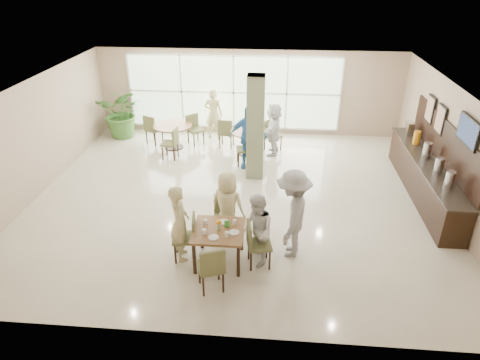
# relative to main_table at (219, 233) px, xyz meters

# --- Properties ---
(ground) EXTENTS (10.00, 10.00, 0.00)m
(ground) POSITION_rel_main_table_xyz_m (0.09, 2.61, -0.66)
(ground) COLOR beige
(ground) RESTS_ON ground
(room_shell) EXTENTS (10.00, 10.00, 10.00)m
(room_shell) POSITION_rel_main_table_xyz_m (0.09, 2.61, 1.04)
(room_shell) COLOR white
(room_shell) RESTS_ON ground
(window_bank) EXTENTS (7.00, 0.04, 7.00)m
(window_bank) POSITION_rel_main_table_xyz_m (-0.41, 7.07, 0.74)
(window_bank) COLOR silver
(window_bank) RESTS_ON ground
(column) EXTENTS (0.45, 0.45, 2.80)m
(column) POSITION_rel_main_table_xyz_m (0.49, 3.81, 0.74)
(column) COLOR #6D7350
(column) RESTS_ON ground
(main_table) EXTENTS (0.98, 0.98, 0.75)m
(main_table) POSITION_rel_main_table_xyz_m (0.00, 0.00, 0.00)
(main_table) COLOR brown
(main_table) RESTS_ON ground
(round_table_left) EXTENTS (1.21, 1.21, 0.75)m
(round_table_left) POSITION_rel_main_table_xyz_m (-2.18, 5.60, -0.07)
(round_table_left) COLOR brown
(round_table_left) RESTS_ON ground
(round_table_right) EXTENTS (1.11, 1.11, 0.75)m
(round_table_right) POSITION_rel_main_table_xyz_m (0.22, 5.31, -0.09)
(round_table_right) COLOR brown
(round_table_right) RESTS_ON ground
(chairs_main_table) EXTENTS (2.00, 2.11, 0.95)m
(chairs_main_table) POSITION_rel_main_table_xyz_m (0.01, 0.01, -0.19)
(chairs_main_table) COLOR #525A31
(chairs_main_table) RESTS_ON ground
(chairs_table_left) EXTENTS (1.98, 1.73, 0.95)m
(chairs_table_left) POSITION_rel_main_table_xyz_m (-2.17, 5.56, -0.19)
(chairs_table_left) COLOR #525A31
(chairs_table_left) RESTS_ON ground
(chairs_table_right) EXTENTS (2.03, 1.76, 0.95)m
(chairs_table_right) POSITION_rel_main_table_xyz_m (0.19, 5.33, -0.19)
(chairs_table_right) COLOR #525A31
(chairs_table_right) RESTS_ON ground
(tabletop_clutter) EXTENTS (0.72, 0.74, 0.21)m
(tabletop_clutter) POSITION_rel_main_table_xyz_m (0.03, -0.00, 0.15)
(tabletop_clutter) COLOR white
(tabletop_clutter) RESTS_ON main_table
(buffet_counter) EXTENTS (0.64, 4.70, 1.95)m
(buffet_counter) POSITION_rel_main_table_xyz_m (4.79, 3.12, -0.11)
(buffet_counter) COLOR black
(buffet_counter) RESTS_ON ground
(wall_tv) EXTENTS (0.06, 1.00, 0.58)m
(wall_tv) POSITION_rel_main_table_xyz_m (5.03, 2.01, 1.49)
(wall_tv) COLOR black
(wall_tv) RESTS_ON ground
(framed_art_a) EXTENTS (0.05, 0.55, 0.70)m
(framed_art_a) POSITION_rel_main_table_xyz_m (5.04, 3.61, 1.19)
(framed_art_a) COLOR black
(framed_art_a) RESTS_ON ground
(framed_art_b) EXTENTS (0.05, 0.55, 0.70)m
(framed_art_b) POSITION_rel_main_table_xyz_m (5.04, 4.41, 1.19)
(framed_art_b) COLOR black
(framed_art_b) RESTS_ON ground
(potted_plant) EXTENTS (1.52, 1.52, 1.67)m
(potted_plant) POSITION_rel_main_table_xyz_m (-4.04, 6.41, 0.18)
(potted_plant) COLOR #3D712D
(potted_plant) RESTS_ON ground
(teen_left) EXTENTS (0.54, 0.67, 1.60)m
(teen_left) POSITION_rel_main_table_xyz_m (-0.77, 0.09, 0.14)
(teen_left) COLOR #CBC087
(teen_left) RESTS_ON ground
(teen_far) EXTENTS (0.85, 0.65, 1.55)m
(teen_far) POSITION_rel_main_table_xyz_m (0.08, 0.86, 0.11)
(teen_far) COLOR #CBC087
(teen_far) RESTS_ON ground
(teen_right) EXTENTS (0.77, 0.87, 1.49)m
(teen_right) POSITION_rel_main_table_xyz_m (0.73, 0.04, 0.09)
(teen_right) COLOR white
(teen_right) RESTS_ON ground
(teen_standing) EXTENTS (0.88, 1.29, 1.85)m
(teen_standing) POSITION_rel_main_table_xyz_m (1.41, 0.40, 0.27)
(teen_standing) COLOR #939496
(teen_standing) RESTS_ON ground
(adult_a) EXTENTS (1.10, 0.66, 1.82)m
(adult_a) POSITION_rel_main_table_xyz_m (0.26, 4.39, 0.25)
(adult_a) COLOR teal
(adult_a) RESTS_ON ground
(adult_b) EXTENTS (0.83, 1.55, 1.59)m
(adult_b) POSITION_rel_main_table_xyz_m (0.96, 5.42, 0.14)
(adult_b) COLOR white
(adult_b) RESTS_ON ground
(adult_standing) EXTENTS (0.67, 0.49, 1.69)m
(adult_standing) POSITION_rel_main_table_xyz_m (-1.01, 6.49, 0.18)
(adult_standing) COLOR #CBC087
(adult_standing) RESTS_ON ground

